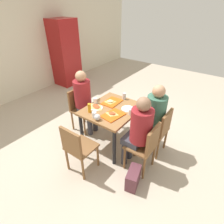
# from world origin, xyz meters

# --- Properties ---
(ground_plane) EXTENTS (10.00, 10.00, 0.02)m
(ground_plane) POSITION_xyz_m (0.00, 0.00, -0.01)
(ground_plane) COLOR #B7A893
(back_wall) EXTENTS (10.00, 0.10, 2.80)m
(back_wall) POSITION_xyz_m (0.00, 3.20, 1.40)
(back_wall) COLOR beige
(back_wall) RESTS_ON ground_plane
(main_table) EXTENTS (0.98, 0.83, 0.74)m
(main_table) POSITION_xyz_m (0.00, 0.00, 0.63)
(main_table) COLOR olive
(main_table) RESTS_ON ground_plane
(chair_near_left) EXTENTS (0.40, 0.40, 0.86)m
(chair_near_left) POSITION_xyz_m (-0.24, -0.80, 0.51)
(chair_near_left) COLOR brown
(chair_near_left) RESTS_ON ground_plane
(chair_near_right) EXTENTS (0.40, 0.40, 0.86)m
(chair_near_right) POSITION_xyz_m (0.24, -0.80, 0.51)
(chair_near_right) COLOR brown
(chair_near_right) RESTS_ON ground_plane
(chair_far_side) EXTENTS (0.40, 0.40, 0.86)m
(chair_far_side) POSITION_xyz_m (0.00, 0.80, 0.51)
(chair_far_side) COLOR brown
(chair_far_side) RESTS_ON ground_plane
(chair_left_end) EXTENTS (0.40, 0.40, 0.86)m
(chair_left_end) POSITION_xyz_m (-0.87, 0.00, 0.51)
(chair_left_end) COLOR brown
(chair_left_end) RESTS_ON ground_plane
(person_in_red) EXTENTS (0.32, 0.42, 1.27)m
(person_in_red) POSITION_xyz_m (-0.24, -0.66, 0.75)
(person_in_red) COLOR #383842
(person_in_red) RESTS_ON ground_plane
(person_in_brown_jacket) EXTENTS (0.32, 0.42, 1.27)m
(person_in_brown_jacket) POSITION_xyz_m (0.24, -0.66, 0.75)
(person_in_brown_jacket) COLOR #383842
(person_in_brown_jacket) RESTS_ON ground_plane
(person_far_side) EXTENTS (0.32, 0.42, 1.27)m
(person_far_side) POSITION_xyz_m (-0.00, 0.66, 0.75)
(person_far_side) COLOR #383842
(person_far_side) RESTS_ON ground_plane
(tray_red_near) EXTENTS (0.39, 0.31, 0.02)m
(tray_red_near) POSITION_xyz_m (-0.17, -0.15, 0.75)
(tray_red_near) COLOR #D85914
(tray_red_near) RESTS_ON main_table
(tray_red_far) EXTENTS (0.36, 0.27, 0.02)m
(tray_red_far) POSITION_xyz_m (0.17, 0.12, 0.75)
(tray_red_far) COLOR #D85914
(tray_red_far) RESTS_ON main_table
(paper_plate_center) EXTENTS (0.22, 0.22, 0.01)m
(paper_plate_center) POSITION_xyz_m (-0.15, 0.23, 0.75)
(paper_plate_center) COLOR white
(paper_plate_center) RESTS_ON main_table
(paper_plate_near_edge) EXTENTS (0.22, 0.22, 0.01)m
(paper_plate_near_edge) POSITION_xyz_m (0.15, -0.23, 0.75)
(paper_plate_near_edge) COLOR white
(paper_plate_near_edge) RESTS_ON main_table
(pizza_slice_a) EXTENTS (0.16, 0.19, 0.02)m
(pizza_slice_a) POSITION_xyz_m (-0.16, -0.12, 0.77)
(pizza_slice_a) COLOR #DBAD60
(pizza_slice_a) RESTS_ON tray_red_near
(pizza_slice_b) EXTENTS (0.22, 0.22, 0.02)m
(pizza_slice_b) POSITION_xyz_m (0.15, 0.15, 0.77)
(pizza_slice_b) COLOR tan
(pizza_slice_b) RESTS_ON tray_red_far
(pizza_slice_c) EXTENTS (0.21, 0.27, 0.02)m
(pizza_slice_c) POSITION_xyz_m (-0.13, 0.25, 0.76)
(pizza_slice_c) COLOR #DBAD60
(pizza_slice_c) RESTS_ON paper_plate_center
(plastic_cup_a) EXTENTS (0.07, 0.07, 0.10)m
(plastic_cup_a) POSITION_xyz_m (-0.02, 0.35, 0.79)
(plastic_cup_a) COLOR white
(plastic_cup_a) RESTS_ON main_table
(plastic_cup_b) EXTENTS (0.07, 0.07, 0.10)m
(plastic_cup_b) POSITION_xyz_m (0.02, -0.35, 0.79)
(plastic_cup_b) COLOR white
(plastic_cup_b) RESTS_ON main_table
(plastic_cup_c) EXTENTS (0.07, 0.07, 0.10)m
(plastic_cup_c) POSITION_xyz_m (-0.39, 0.06, 0.79)
(plastic_cup_c) COLOR white
(plastic_cup_c) RESTS_ON main_table
(soda_can) EXTENTS (0.07, 0.07, 0.12)m
(soda_can) POSITION_xyz_m (0.42, 0.02, 0.80)
(soda_can) COLOR #B7BCC6
(soda_can) RESTS_ON main_table
(condiment_bottle) EXTENTS (0.06, 0.06, 0.16)m
(condiment_bottle) POSITION_xyz_m (-0.32, 0.23, 0.82)
(condiment_bottle) COLOR orange
(condiment_bottle) RESTS_ON main_table
(foil_bundle) EXTENTS (0.10, 0.10, 0.10)m
(foil_bundle) POSITION_xyz_m (-0.42, -0.02, 0.79)
(foil_bundle) COLOR silver
(foil_bundle) RESTS_ON main_table
(handbag) EXTENTS (0.35, 0.23, 0.28)m
(handbag) POSITION_xyz_m (-0.59, -0.82, 0.14)
(handbag) COLOR #592D38
(handbag) RESTS_ON ground_plane
(drink_fridge) EXTENTS (0.70, 0.60, 1.90)m
(drink_fridge) POSITION_xyz_m (1.51, 2.85, 0.95)
(drink_fridge) COLOR maroon
(drink_fridge) RESTS_ON ground_plane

